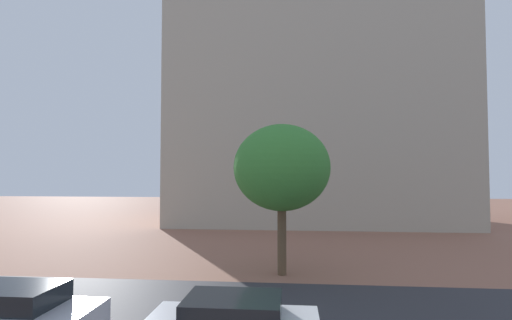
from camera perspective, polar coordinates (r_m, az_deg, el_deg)
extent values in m
plane|color=#93604C|center=(13.37, 1.17, -20.74)|extent=(120.00, 120.00, 0.00)
cube|color=#B2A893|center=(36.44, 8.56, 6.15)|extent=(24.94, 13.30, 19.20)
cube|color=#2D3842|center=(39.51, 8.45, 21.83)|extent=(22.94, 12.24, 2.40)
cube|color=#B2A893|center=(38.45, 8.28, 18.05)|extent=(5.63, 5.63, 35.22)
cylinder|color=#B2A893|center=(32.81, -10.71, 9.62)|extent=(2.80, 2.80, 22.01)
cylinder|color=#B2A893|center=(34.17, 28.03, 9.53)|extent=(2.80, 2.80, 22.20)
cube|color=black|center=(9.60, -3.45, -21.18)|extent=(2.26, 1.63, 0.46)
cube|color=black|center=(11.85, -33.38, -16.73)|extent=(2.53, 1.61, 0.50)
cylinder|color=black|center=(12.03, -24.59, -21.05)|extent=(0.64, 0.22, 0.64)
cylinder|color=brown|center=(16.53, 3.92, -11.98)|extent=(0.38, 0.38, 2.91)
ellipsoid|color=#387F33|center=(16.30, 3.89, -1.13)|extent=(4.15, 4.15, 3.73)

